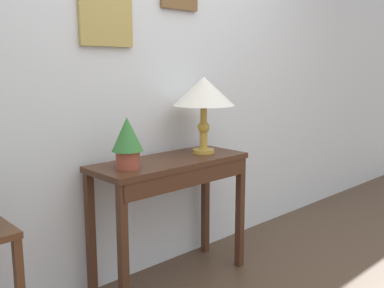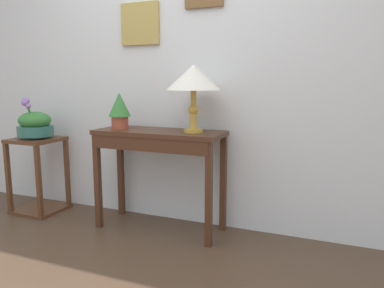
{
  "view_description": "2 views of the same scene",
  "coord_description": "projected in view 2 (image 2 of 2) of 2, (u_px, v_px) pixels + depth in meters",
  "views": [
    {
      "loc": [
        -1.77,
        -0.75,
        1.35
      ],
      "look_at": [
        0.11,
        1.24,
        0.86
      ],
      "focal_mm": 40.39,
      "sensor_mm": 36.0,
      "label": 1
    },
    {
      "loc": [
        1.22,
        -1.32,
        1.17
      ],
      "look_at": [
        0.15,
        1.28,
        0.7
      ],
      "focal_mm": 34.81,
      "sensor_mm": 36.0,
      "label": 2
    }
  ],
  "objects": [
    {
      "name": "back_wall_with_art",
      "position": [
        186.0,
        53.0,
        3.0
      ],
      "size": [
        9.0,
        0.13,
        2.8
      ],
      "color": "silver",
      "rests_on": "ground"
    },
    {
      "name": "console_table",
      "position": [
        158.0,
        148.0,
        2.87
      ],
      "size": [
        1.01,
        0.4,
        0.8
      ],
      "color": "#472819",
      "rests_on": "ground"
    },
    {
      "name": "table_lamp",
      "position": [
        193.0,
        79.0,
        2.7
      ],
      "size": [
        0.4,
        0.4,
        0.49
      ],
      "color": "gold",
      "rests_on": "console_table"
    },
    {
      "name": "potted_plant_on_console",
      "position": [
        120.0,
        109.0,
        2.94
      ],
      "size": [
        0.17,
        0.17,
        0.29
      ],
      "color": "#9E4733",
      "rests_on": "console_table"
    },
    {
      "name": "pedestal_stand_left",
      "position": [
        39.0,
        175.0,
        3.36
      ],
      "size": [
        0.39,
        0.39,
        0.68
      ],
      "color": "#56331E",
      "rests_on": "ground"
    },
    {
      "name": "planter_bowl_wide",
      "position": [
        35.0,
        124.0,
        3.29
      ],
      "size": [
        0.31,
        0.31,
        0.36
      ],
      "color": "#2D665B",
      "rests_on": "pedestal_stand_left"
    }
  ]
}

